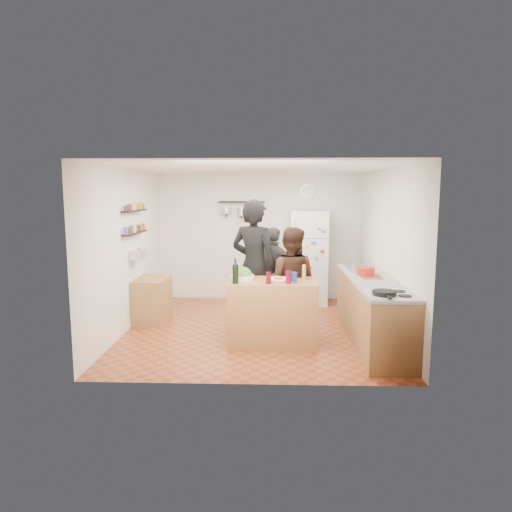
{
  "coord_description": "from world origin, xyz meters",
  "views": [
    {
      "loc": [
        0.25,
        -6.97,
        2.15
      ],
      "look_at": [
        0.0,
        0.1,
        1.15
      ],
      "focal_mm": 32.0,
      "sensor_mm": 36.0,
      "label": 1
    }
  ],
  "objects_px": {
    "salt_canister": "(294,277)",
    "red_bowl": "(366,271)",
    "pepper_mill": "(304,274)",
    "fridge": "(308,257)",
    "salad_bowl": "(243,277)",
    "person_center": "(290,281)",
    "skillet": "(384,293)",
    "counter_run": "(373,311)",
    "wine_bottle": "(235,274)",
    "prep_island": "(272,312)",
    "side_table": "(153,299)",
    "wall_clock": "(308,192)",
    "person_left": "(254,266)",
    "person_back": "(274,275)"
  },
  "relations": [
    {
      "from": "wine_bottle",
      "to": "pepper_mill",
      "type": "distance_m",
      "value": 0.99
    },
    {
      "from": "wine_bottle",
      "to": "side_table",
      "type": "bearing_deg",
      "value": 139.33
    },
    {
      "from": "counter_run",
      "to": "skillet",
      "type": "bearing_deg",
      "value": -95.55
    },
    {
      "from": "salt_canister",
      "to": "red_bowl",
      "type": "height_order",
      "value": "salt_canister"
    },
    {
      "from": "person_center",
      "to": "salad_bowl",
      "type": "bearing_deg",
      "value": 42.28
    },
    {
      "from": "person_left",
      "to": "fridge",
      "type": "height_order",
      "value": "person_left"
    },
    {
      "from": "fridge",
      "to": "wine_bottle",
      "type": "bearing_deg",
      "value": -114.42
    },
    {
      "from": "person_back",
      "to": "person_left",
      "type": "bearing_deg",
      "value": 83.55
    },
    {
      "from": "person_center",
      "to": "side_table",
      "type": "xyz_separation_m",
      "value": [
        -2.27,
        0.64,
        -0.45
      ]
    },
    {
      "from": "wine_bottle",
      "to": "person_center",
      "type": "xyz_separation_m",
      "value": [
        0.78,
        0.64,
        -0.22
      ]
    },
    {
      "from": "side_table",
      "to": "pepper_mill",
      "type": "bearing_deg",
      "value": -22.53
    },
    {
      "from": "salad_bowl",
      "to": "wine_bottle",
      "type": "height_order",
      "value": "wine_bottle"
    },
    {
      "from": "salad_bowl",
      "to": "wine_bottle",
      "type": "xyz_separation_m",
      "value": [
        -0.08,
        -0.27,
        0.09
      ]
    },
    {
      "from": "wine_bottle",
      "to": "person_left",
      "type": "distance_m",
      "value": 0.8
    },
    {
      "from": "prep_island",
      "to": "person_center",
      "type": "bearing_deg",
      "value": 56.85
    },
    {
      "from": "pepper_mill",
      "to": "skillet",
      "type": "bearing_deg",
      "value": -47.12
    },
    {
      "from": "skillet",
      "to": "fridge",
      "type": "height_order",
      "value": "fridge"
    },
    {
      "from": "counter_run",
      "to": "side_table",
      "type": "xyz_separation_m",
      "value": [
        -3.44,
        0.95,
        -0.09
      ]
    },
    {
      "from": "salad_bowl",
      "to": "wine_bottle",
      "type": "relative_size",
      "value": 1.3
    },
    {
      "from": "prep_island",
      "to": "wine_bottle",
      "type": "xyz_separation_m",
      "value": [
        -0.5,
        -0.22,
        0.58
      ]
    },
    {
      "from": "pepper_mill",
      "to": "counter_run",
      "type": "distance_m",
      "value": 1.14
    },
    {
      "from": "prep_island",
      "to": "wall_clock",
      "type": "xyz_separation_m",
      "value": [
        0.7,
        2.74,
        1.69
      ]
    },
    {
      "from": "salt_canister",
      "to": "side_table",
      "type": "height_order",
      "value": "salt_canister"
    },
    {
      "from": "person_back",
      "to": "side_table",
      "type": "relative_size",
      "value": 1.98
    },
    {
      "from": "skillet",
      "to": "side_table",
      "type": "height_order",
      "value": "skillet"
    },
    {
      "from": "prep_island",
      "to": "side_table",
      "type": "relative_size",
      "value": 1.56
    },
    {
      "from": "red_bowl",
      "to": "person_center",
      "type": "bearing_deg",
      "value": -179.48
    },
    {
      "from": "fridge",
      "to": "side_table",
      "type": "distance_m",
      "value": 3.06
    },
    {
      "from": "person_left",
      "to": "counter_run",
      "type": "distance_m",
      "value": 1.86
    },
    {
      "from": "red_bowl",
      "to": "skillet",
      "type": "bearing_deg",
      "value": -92.13
    },
    {
      "from": "person_center",
      "to": "wall_clock",
      "type": "relative_size",
      "value": 5.45
    },
    {
      "from": "salad_bowl",
      "to": "person_center",
      "type": "xyz_separation_m",
      "value": [
        0.7,
        0.37,
        -0.13
      ]
    },
    {
      "from": "pepper_mill",
      "to": "counter_run",
      "type": "bearing_deg",
      "value": 3.68
    },
    {
      "from": "prep_island",
      "to": "person_center",
      "type": "xyz_separation_m",
      "value": [
        0.28,
        0.42,
        0.36
      ]
    },
    {
      "from": "skillet",
      "to": "side_table",
      "type": "relative_size",
      "value": 0.36
    },
    {
      "from": "salad_bowl",
      "to": "red_bowl",
      "type": "xyz_separation_m",
      "value": [
        1.82,
        0.38,
        0.03
      ]
    },
    {
      "from": "pepper_mill",
      "to": "wall_clock",
      "type": "distance_m",
      "value": 2.94
    },
    {
      "from": "salt_canister",
      "to": "person_back",
      "type": "distance_m",
      "value": 1.24
    },
    {
      "from": "person_center",
      "to": "prep_island",
      "type": "bearing_deg",
      "value": 71.02
    },
    {
      "from": "person_left",
      "to": "side_table",
      "type": "distance_m",
      "value": 1.91
    },
    {
      "from": "pepper_mill",
      "to": "salt_canister",
      "type": "bearing_deg",
      "value": -131.42
    },
    {
      "from": "salad_bowl",
      "to": "person_center",
      "type": "height_order",
      "value": "person_center"
    },
    {
      "from": "salad_bowl",
      "to": "skillet",
      "type": "height_order",
      "value": "salad_bowl"
    },
    {
      "from": "red_bowl",
      "to": "side_table",
      "type": "height_order",
      "value": "red_bowl"
    },
    {
      "from": "person_center",
      "to": "person_back",
      "type": "bearing_deg",
      "value": -54.95
    },
    {
      "from": "person_back",
      "to": "wall_clock",
      "type": "bearing_deg",
      "value": -88.52
    },
    {
      "from": "skillet",
      "to": "counter_run",
      "type": "bearing_deg",
      "value": 84.45
    },
    {
      "from": "person_center",
      "to": "red_bowl",
      "type": "distance_m",
      "value": 1.13
    },
    {
      "from": "fridge",
      "to": "salad_bowl",
      "type": "bearing_deg",
      "value": -115.27
    },
    {
      "from": "salad_bowl",
      "to": "side_table",
      "type": "xyz_separation_m",
      "value": [
        -1.57,
        1.01,
        -0.58
      ]
    }
  ]
}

